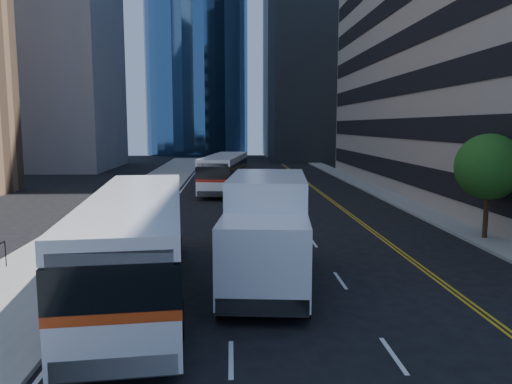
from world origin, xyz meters
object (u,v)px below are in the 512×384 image
Objects in this scene: bus_front at (137,240)px; bus_rear at (225,172)px; box_truck at (267,229)px; street_tree at (489,167)px.

bus_rear is at bearing 78.43° from bus_front.
box_truck is (4.39, 0.86, 0.15)m from bus_front.
street_tree is 23.44m from bus_rear.
bus_front is 26.58m from bus_rear.
street_tree is 0.62× the size of box_truck.
bus_front reaches higher than bus_rear.
bus_rear is (-13.00, 19.41, -1.95)m from street_tree.
box_truck is at bearing -78.06° from bus_rear.
street_tree reaches higher than box_truck.
box_truck reaches higher than bus_rear.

